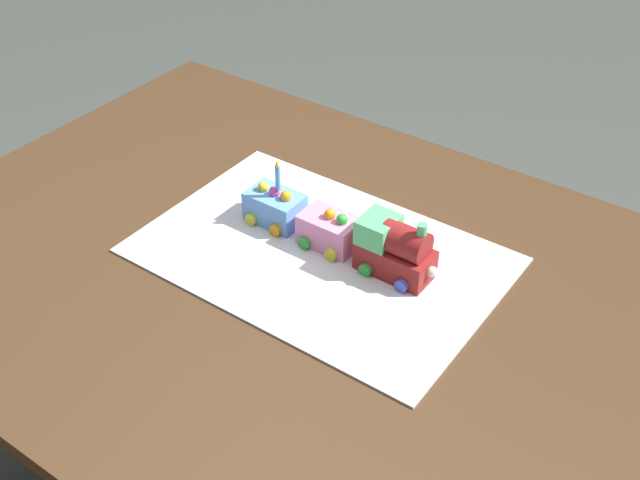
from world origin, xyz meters
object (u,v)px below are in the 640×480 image
at_px(cake_car_caboose_bubblegum, 330,230).
at_px(dining_table, 296,319).
at_px(cake_car_tanker_sky_blue, 275,207).
at_px(birthday_candle, 278,175).
at_px(cake_locomotive, 395,249).

bearing_deg(cake_car_caboose_bubblegum, dining_table, 85.81).
distance_m(cake_car_tanker_sky_blue, birthday_candle, 0.07).
height_order(dining_table, cake_car_caboose_bubblegum, cake_car_caboose_bubblegum).
xyz_separation_m(cake_locomotive, cake_car_tanker_sky_blue, (0.25, -0.00, -0.02)).
xyz_separation_m(dining_table, cake_car_tanker_sky_blue, (0.11, -0.09, 0.14)).
distance_m(cake_locomotive, cake_car_caboose_bubblegum, 0.13).
bearing_deg(cake_car_tanker_sky_blue, birthday_candle, 180.00).
relative_size(dining_table, cake_car_tanker_sky_blue, 14.00).
xyz_separation_m(dining_table, birthday_candle, (0.10, -0.09, 0.21)).
bearing_deg(cake_locomotive, birthday_candle, -0.00).
bearing_deg(cake_car_tanker_sky_blue, dining_table, 140.88).
bearing_deg(cake_car_tanker_sky_blue, cake_locomotive, 180.00).
bearing_deg(dining_table, cake_car_caboose_bubblegum, -94.19).
xyz_separation_m(cake_car_caboose_bubblegum, birthday_candle, (0.11, 0.00, 0.07)).
bearing_deg(cake_locomotive, cake_car_caboose_bubblegum, -0.00).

